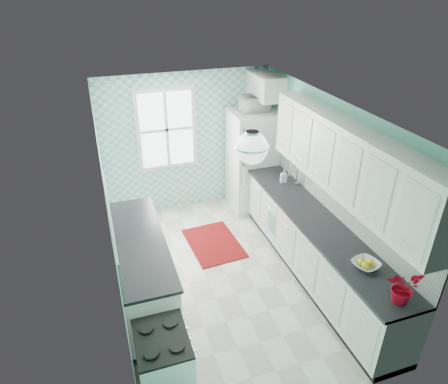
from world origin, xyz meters
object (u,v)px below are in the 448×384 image
object	(u,v)px
ceiling_light	(252,148)
sink	(286,188)
stove	(164,364)
fruit_bowl	(366,265)
microwave	(255,103)
fridge	(252,160)
potted_plant	(403,287)

from	to	relation	value
ceiling_light	sink	distance (m)	2.33
stove	fruit_bowl	distance (m)	2.47
sink	microwave	xyz separation A→B (m)	(-0.09, 1.16, 1.04)
fridge	potted_plant	bearing A→B (deg)	-91.05
ceiling_light	microwave	size ratio (longest dim) A/B	0.72
sink	potted_plant	size ratio (longest dim) A/B	1.50
fridge	potted_plant	size ratio (longest dim) A/B	5.19
microwave	fruit_bowl	bearing A→B (deg)	94.90
fruit_bowl	potted_plant	size ratio (longest dim) A/B	0.83
fruit_bowl	microwave	xyz separation A→B (m)	(-0.09, 3.22, 0.99)
ceiling_light	fruit_bowl	size ratio (longest dim) A/B	1.19
fridge	fruit_bowl	world-z (taller)	fridge
fridge	microwave	size ratio (longest dim) A/B	3.76
potted_plant	microwave	bearing A→B (deg)	91.36
fridge	stove	size ratio (longest dim) A/B	2.34
potted_plant	fridge	bearing A→B (deg)	91.37
fridge	stove	distance (m)	4.10
potted_plant	microwave	size ratio (longest dim) A/B	0.72
ceiling_light	fridge	size ratio (longest dim) A/B	0.19
sink	potted_plant	xyz separation A→B (m)	(-0.00, -2.62, 0.19)
sink	microwave	distance (m)	1.56
stove	potted_plant	distance (m)	2.54
ceiling_light	microwave	world-z (taller)	ceiling_light
sink	fridge	bearing A→B (deg)	97.27
fridge	sink	xyz separation A→B (m)	(0.09, -1.16, 0.01)
microwave	stove	bearing A→B (deg)	58.77
potted_plant	ceiling_light	bearing A→B (deg)	135.16
microwave	ceiling_light	bearing A→B (deg)	70.10
ceiling_light	potted_plant	distance (m)	2.08
fruit_bowl	microwave	bearing A→B (deg)	91.60
ceiling_light	fridge	distance (m)	3.15
stove	fruit_bowl	xyz separation A→B (m)	(2.40, 0.13, 0.56)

